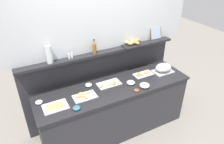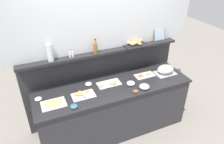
% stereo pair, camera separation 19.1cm
% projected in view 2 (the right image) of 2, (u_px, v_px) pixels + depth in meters
% --- Properties ---
extents(ground_plane, '(12.00, 12.00, 0.00)m').
position_uv_depth(ground_plane, '(102.00, 109.00, 4.15)').
color(ground_plane, gray).
extents(buffet_counter, '(2.44, 0.66, 0.90)m').
position_uv_depth(buffet_counter, '(114.00, 109.00, 3.45)').
color(buffet_counter, '#2D2D33').
rests_on(buffet_counter, ground_plane).
extents(back_ledge_unit, '(2.67, 0.22, 1.32)m').
position_uv_depth(back_ledge_unit, '(103.00, 82.00, 3.73)').
color(back_ledge_unit, '#2D2D33').
rests_on(back_ledge_unit, ground_plane).
extents(upper_wall_panel, '(3.27, 0.08, 1.28)m').
position_uv_depth(upper_wall_panel, '(100.00, 9.00, 3.10)').
color(upper_wall_panel, silver).
rests_on(upper_wall_panel, back_ledge_unit).
extents(sandwich_platter_side, '(0.33, 0.20, 0.04)m').
position_uv_depth(sandwich_platter_side, '(83.00, 95.00, 3.02)').
color(sandwich_platter_side, silver).
rests_on(sandwich_platter_side, buffet_counter).
extents(sandwich_platter_rear, '(0.37, 0.20, 0.04)m').
position_uv_depth(sandwich_platter_rear, '(109.00, 84.00, 3.28)').
color(sandwich_platter_rear, white).
rests_on(sandwich_platter_rear, buffet_counter).
extents(sandwich_platter_front, '(0.33, 0.17, 0.04)m').
position_uv_depth(sandwich_platter_front, '(144.00, 75.00, 3.49)').
color(sandwich_platter_front, white).
rests_on(sandwich_platter_front, buffet_counter).
extents(cold_cuts_platter, '(0.33, 0.23, 0.02)m').
position_uv_depth(cold_cuts_platter, '(54.00, 104.00, 2.85)').
color(cold_cuts_platter, silver).
rests_on(cold_cuts_platter, buffet_counter).
extents(serving_cloche, '(0.34, 0.24, 0.17)m').
position_uv_depth(serving_cloche, '(166.00, 70.00, 3.53)').
color(serving_cloche, '#B7BABF').
rests_on(serving_cloche, buffet_counter).
extents(glass_bowl_large, '(0.13, 0.13, 0.05)m').
position_uv_depth(glass_bowl_large, '(131.00, 83.00, 3.26)').
color(glass_bowl_large, silver).
rests_on(glass_bowl_large, buffet_counter).
extents(glass_bowl_medium, '(0.15, 0.15, 0.06)m').
position_uv_depth(glass_bowl_medium, '(144.00, 87.00, 3.17)').
color(glass_bowl_medium, silver).
rests_on(glass_bowl_medium, buffet_counter).
extents(condiment_bowl_dark, '(0.10, 0.10, 0.04)m').
position_uv_depth(condiment_bowl_dark, '(38.00, 99.00, 2.93)').
color(condiment_bowl_dark, silver).
rests_on(condiment_bowl_dark, buffet_counter).
extents(condiment_bowl_cream, '(0.10, 0.10, 0.04)m').
position_uv_depth(condiment_bowl_cream, '(74.00, 106.00, 2.80)').
color(condiment_bowl_cream, teal).
rests_on(condiment_bowl_cream, buffet_counter).
extents(condiment_bowl_red, '(0.08, 0.08, 0.03)m').
position_uv_depth(condiment_bowl_red, '(136.00, 91.00, 3.10)').
color(condiment_bowl_red, brown).
rests_on(condiment_bowl_red, buffet_counter).
extents(condiment_bowl_teal, '(0.11, 0.11, 0.04)m').
position_uv_depth(condiment_bowl_teal, '(89.00, 84.00, 3.25)').
color(condiment_bowl_teal, silver).
rests_on(condiment_bowl_teal, buffet_counter).
extents(vinegar_bottle_amber, '(0.06, 0.06, 0.24)m').
position_uv_depth(vinegar_bottle_amber, '(95.00, 47.00, 3.23)').
color(vinegar_bottle_amber, '#8E5B23').
rests_on(vinegar_bottle_amber, back_ledge_unit).
extents(salt_shaker, '(0.03, 0.03, 0.09)m').
position_uv_depth(salt_shaker, '(70.00, 55.00, 3.14)').
color(salt_shaker, white).
rests_on(salt_shaker, back_ledge_unit).
extents(pepper_shaker, '(0.03, 0.03, 0.09)m').
position_uv_depth(pepper_shaker, '(73.00, 54.00, 3.16)').
color(pepper_shaker, white).
rests_on(pepper_shaker, back_ledge_unit).
extents(bread_basket, '(0.40, 0.28, 0.08)m').
position_uv_depth(bread_basket, '(135.00, 43.00, 3.54)').
color(bread_basket, black).
rests_on(bread_basket, back_ledge_unit).
extents(framed_picture, '(0.23, 0.07, 0.23)m').
position_uv_depth(framed_picture, '(159.00, 34.00, 3.69)').
color(framed_picture, brown).
rests_on(framed_picture, back_ledge_unit).
extents(water_carafe, '(0.09, 0.09, 0.26)m').
position_uv_depth(water_carafe, '(50.00, 53.00, 3.00)').
color(water_carafe, silver).
rests_on(water_carafe, back_ledge_unit).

